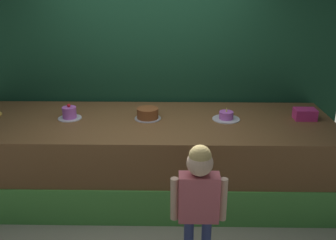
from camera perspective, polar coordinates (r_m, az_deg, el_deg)
name	(u,v)px	position (r m, az deg, el deg)	size (l,w,h in m)	color
ground_plane	(145,225)	(4.02, -3.53, -15.41)	(12.00, 12.00, 0.00)	#ADA38E
stage_platform	(148,157)	(4.37, -2.99, -5.56)	(4.09, 1.36, 0.89)	brown
curtain_backdrop	(151,59)	(4.80, -2.57, 9.07)	(4.75, 0.08, 2.83)	#19472D
child_figure	(199,194)	(3.07, 4.65, -10.92)	(0.45, 0.21, 1.17)	#3F4C8C
pink_box	(305,114)	(4.47, 19.83, 0.83)	(0.23, 0.16, 0.12)	#E63386
cake_left	(69,113)	(4.36, -14.55, 0.96)	(0.26, 0.26, 0.17)	silver
cake_center	(148,114)	(4.22, -3.06, 0.94)	(0.29, 0.29, 0.12)	silver
cake_right	(226,116)	(4.25, 8.71, 0.55)	(0.30, 0.30, 0.14)	silver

